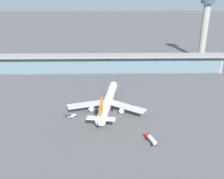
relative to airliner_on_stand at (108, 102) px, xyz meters
The scene contains 11 objects.
ground_plane 6.83m from the airliner_on_stand, 54.34° to the right, with size 1200.00×1200.00×0.00m, color #515154.
airliner_on_stand is the anchor object (origin of this frame).
service_truck_near_nose_red 39.22m from the airliner_on_stand, 60.00° to the right, with size 4.83×8.87×2.95m.
service_truck_under_wing_white 22.12m from the airliner_on_stand, 154.92° to the right, with size 6.11×5.37×2.70m.
service_truck_mid_apron_red 15.11m from the airliner_on_stand, ahead, with size 3.24×2.49×2.05m.
terminal_building 66.94m from the airliner_on_stand, 87.63° to the left, with size 183.60×12.80×15.20m.
control_tower 141.87m from the airliner_on_stand, 49.61° to the left, with size 12.00×12.00×63.63m.
safety_cone_alpha 22.02m from the airliner_on_stand, 117.71° to the right, with size 0.62×0.62×0.70m.
safety_cone_bravo 20.75m from the airliner_on_stand, 59.64° to the right, with size 0.62×0.62×0.70m.
safety_cone_charlie 29.84m from the airliner_on_stand, 45.57° to the right, with size 0.62×0.62×0.70m.
safety_cone_delta 28.64m from the airliner_on_stand, 129.18° to the right, with size 0.62×0.62×0.70m.
Camera 1 is at (-3.12, -130.39, 67.00)m, focal length 41.55 mm.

